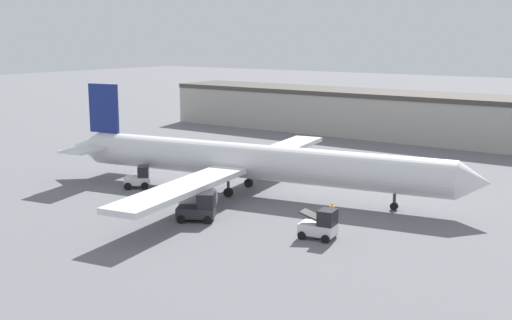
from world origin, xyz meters
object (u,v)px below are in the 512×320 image
at_px(belt_loader_truck, 321,225).
at_px(pushback_tug, 139,178).
at_px(airplane, 247,162).
at_px(ground_crew_worker, 332,213).
at_px(baggage_tug, 199,208).

xyz_separation_m(belt_loader_truck, pushback_tug, (-23.54, 3.87, -0.06)).
xyz_separation_m(airplane, ground_crew_worker, (11.93, -4.34, -2.24)).
bearing_deg(baggage_tug, airplane, 73.27).
distance_m(baggage_tug, pushback_tug, 14.03).
xyz_separation_m(baggage_tug, pushback_tug, (-12.87, 5.57, -0.07)).
bearing_deg(airplane, ground_crew_worker, -29.89).
bearing_deg(pushback_tug, ground_crew_worker, -40.38).
xyz_separation_m(ground_crew_worker, baggage_tug, (-9.40, -5.81, 0.17)).
relative_size(belt_loader_truck, pushback_tug, 0.92).
bearing_deg(airplane, baggage_tug, -85.95).
distance_m(airplane, belt_loader_truck, 15.80).
distance_m(belt_loader_truck, pushback_tug, 23.86).
height_order(belt_loader_truck, pushback_tug, belt_loader_truck).
bearing_deg(belt_loader_truck, baggage_tug, -179.80).
relative_size(airplane, ground_crew_worker, 25.93).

